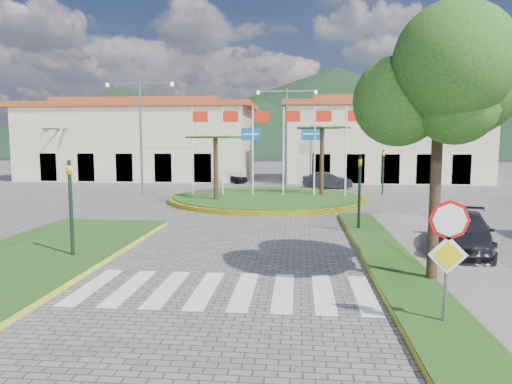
# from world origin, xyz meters

# --- Properties ---
(ground) EXTENTS (160.00, 160.00, 0.00)m
(ground) POSITION_xyz_m (0.00, 0.00, 0.00)
(ground) COLOR #5C5957
(ground) RESTS_ON ground
(sidewalk_right) EXTENTS (4.00, 28.00, 0.15)m
(sidewalk_right) POSITION_xyz_m (6.00, 2.00, 0.07)
(sidewalk_right) COLOR gray
(sidewalk_right) RESTS_ON ground
(verge_right) EXTENTS (1.60, 28.00, 0.18)m
(verge_right) POSITION_xyz_m (4.80, 2.00, 0.09)
(verge_right) COLOR #1C4A15
(verge_right) RESTS_ON ground
(median_left) EXTENTS (5.00, 14.00, 0.18)m
(median_left) POSITION_xyz_m (-6.50, 6.00, 0.09)
(median_left) COLOR #1C4A15
(median_left) RESTS_ON ground
(crosswalk) EXTENTS (8.00, 3.00, 0.01)m
(crosswalk) POSITION_xyz_m (0.00, 4.00, 0.01)
(crosswalk) COLOR silver
(crosswalk) RESTS_ON ground
(roundabout_island) EXTENTS (12.70, 12.70, 6.00)m
(roundabout_island) POSITION_xyz_m (0.00, 22.00, 0.17)
(roundabout_island) COLOR yellow
(roundabout_island) RESTS_ON ground
(stop_sign) EXTENTS (0.80, 0.11, 2.65)m
(stop_sign) POSITION_xyz_m (4.90, 1.96, 1.79)
(stop_sign) COLOR slate
(stop_sign) RESTS_ON ground
(deciduous_tree) EXTENTS (3.60, 3.60, 6.80)m
(deciduous_tree) POSITION_xyz_m (5.50, 5.00, 5.18)
(deciduous_tree) COLOR black
(deciduous_tree) RESTS_ON ground
(traffic_light_left) EXTENTS (0.15, 0.18, 3.20)m
(traffic_light_left) POSITION_xyz_m (-5.20, 6.50, 1.94)
(traffic_light_left) COLOR black
(traffic_light_left) RESTS_ON ground
(traffic_light_right) EXTENTS (0.15, 0.18, 3.20)m
(traffic_light_right) POSITION_xyz_m (4.50, 12.00, 1.94)
(traffic_light_right) COLOR black
(traffic_light_right) RESTS_ON ground
(traffic_light_far) EXTENTS (0.18, 0.15, 3.20)m
(traffic_light_far) POSITION_xyz_m (8.00, 26.00, 1.94)
(traffic_light_far) COLOR black
(traffic_light_far) RESTS_ON ground
(direction_sign_west) EXTENTS (1.60, 0.14, 5.20)m
(direction_sign_west) POSITION_xyz_m (-2.00, 30.97, 3.53)
(direction_sign_west) COLOR slate
(direction_sign_west) RESTS_ON ground
(direction_sign_east) EXTENTS (1.60, 0.14, 5.20)m
(direction_sign_east) POSITION_xyz_m (3.00, 30.97, 3.53)
(direction_sign_east) COLOR slate
(direction_sign_east) RESTS_ON ground
(street_lamp_centre) EXTENTS (4.80, 0.16, 8.00)m
(street_lamp_centre) POSITION_xyz_m (1.00, 30.00, 4.50)
(street_lamp_centre) COLOR slate
(street_lamp_centre) RESTS_ON ground
(street_lamp_west) EXTENTS (4.80, 0.16, 8.00)m
(street_lamp_west) POSITION_xyz_m (-9.00, 24.00, 4.50)
(street_lamp_west) COLOR slate
(street_lamp_west) RESTS_ON ground
(building_left) EXTENTS (23.32, 9.54, 8.05)m
(building_left) POSITION_xyz_m (-14.00, 38.00, 3.90)
(building_left) COLOR beige
(building_left) RESTS_ON ground
(building_right) EXTENTS (19.08, 9.54, 8.05)m
(building_right) POSITION_xyz_m (10.00, 38.00, 3.90)
(building_right) COLOR beige
(building_right) RESTS_ON ground
(hill_far_west) EXTENTS (140.00, 140.00, 22.00)m
(hill_far_west) POSITION_xyz_m (-55.00, 140.00, 11.00)
(hill_far_west) COLOR black
(hill_far_west) RESTS_ON ground
(hill_far_mid) EXTENTS (180.00, 180.00, 30.00)m
(hill_far_mid) POSITION_xyz_m (15.00, 160.00, 15.00)
(hill_far_mid) COLOR black
(hill_far_mid) RESTS_ON ground
(hill_near_back) EXTENTS (110.00, 110.00, 16.00)m
(hill_near_back) POSITION_xyz_m (-10.00, 130.00, 8.00)
(hill_near_back) COLOR black
(hill_near_back) RESTS_ON ground
(white_van) EXTENTS (5.28, 3.17, 1.37)m
(white_van) POSITION_xyz_m (-8.25, 36.69, 0.69)
(white_van) COLOR silver
(white_van) RESTS_ON ground
(car_dark_a) EXTENTS (3.53, 2.51, 1.12)m
(car_dark_a) POSITION_xyz_m (-4.23, 34.18, 0.56)
(car_dark_a) COLOR black
(car_dark_a) RESTS_ON ground
(car_dark_b) EXTENTS (4.00, 1.40, 1.32)m
(car_dark_b) POSITION_xyz_m (4.31, 30.00, 0.66)
(car_dark_b) COLOR black
(car_dark_b) RESTS_ON ground
(car_side_right) EXTENTS (3.27, 5.09, 1.37)m
(car_side_right) POSITION_xyz_m (7.50, 8.63, 0.69)
(car_side_right) COLOR black
(car_side_right) RESTS_ON ground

